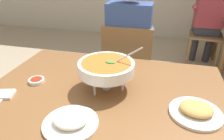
% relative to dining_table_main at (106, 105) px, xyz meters
% --- Properties ---
extents(dining_table_main, '(1.31, 0.91, 0.72)m').
position_rel_dining_table_main_xyz_m(dining_table_main, '(0.00, 0.00, 0.00)').
color(dining_table_main, brown).
rests_on(dining_table_main, ground_plane).
extents(chair_diner_main, '(0.44, 0.44, 0.90)m').
position_rel_dining_table_main_xyz_m(chair_diner_main, '(-0.00, 0.74, -0.11)').
color(chair_diner_main, brown).
rests_on(chair_diner_main, ground_plane).
extents(diner_main, '(0.40, 0.45, 1.31)m').
position_rel_dining_table_main_xyz_m(diner_main, '(0.00, 0.77, 0.12)').
color(diner_main, '#2D2D38').
rests_on(diner_main, ground_plane).
extents(curry_bowl, '(0.33, 0.30, 0.26)m').
position_rel_dining_table_main_xyz_m(curry_bowl, '(0.00, 0.02, 0.23)').
color(curry_bowl, silver).
rests_on(curry_bowl, dining_table_main).
extents(rice_plate, '(0.24, 0.24, 0.06)m').
position_rel_dining_table_main_xyz_m(rice_plate, '(-0.07, -0.29, 0.12)').
color(rice_plate, white).
rests_on(rice_plate, dining_table_main).
extents(appetizer_plate, '(0.24, 0.24, 0.06)m').
position_rel_dining_table_main_xyz_m(appetizer_plate, '(0.46, -0.09, 0.12)').
color(appetizer_plate, white).
rests_on(appetizer_plate, dining_table_main).
extents(sauce_dish, '(0.09, 0.09, 0.02)m').
position_rel_dining_table_main_xyz_m(sauce_dish, '(-0.42, -0.01, 0.11)').
color(sauce_dish, white).
rests_on(sauce_dish, dining_table_main).
extents(napkin_folded, '(0.14, 0.11, 0.02)m').
position_rel_dining_table_main_xyz_m(napkin_folded, '(-0.52, -0.18, 0.11)').
color(napkin_folded, white).
rests_on(napkin_folded, dining_table_main).
extents(spoon_utensil, '(0.03, 0.17, 0.01)m').
position_rel_dining_table_main_xyz_m(spoon_utensil, '(-0.49, -0.23, 0.10)').
color(spoon_utensil, silver).
rests_on(spoon_utensil, dining_table_main).
extents(chair_bg_left, '(0.49, 0.49, 0.90)m').
position_rel_dining_table_main_xyz_m(chair_bg_left, '(0.90, 2.22, -0.11)').
color(chair_bg_left, brown).
rests_on(chair_bg_left, ground_plane).
extents(patron_bg_left, '(0.40, 0.45, 1.31)m').
position_rel_dining_table_main_xyz_m(patron_bg_left, '(0.88, 2.13, 0.12)').
color(patron_bg_left, '#2D2D38').
rests_on(patron_bg_left, ground_plane).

